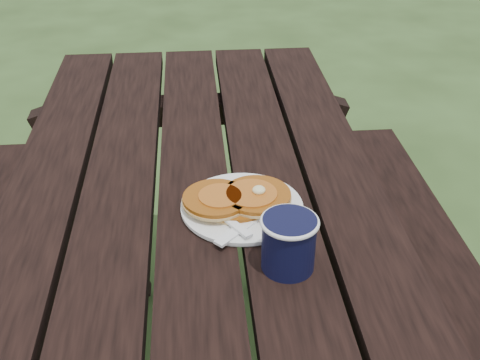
{
  "coord_description": "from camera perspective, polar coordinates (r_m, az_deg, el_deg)",
  "views": [
    {
      "loc": [
        0.01,
        -0.88,
        1.4
      ],
      "look_at": [
        0.09,
        0.07,
        0.8
      ],
      "focal_mm": 45.0,
      "sensor_mm": 36.0,
      "label": 1
    }
  ],
  "objects": [
    {
      "name": "pancake_stack",
      "position": [
        1.12,
        -0.22,
        -1.79
      ],
      "size": [
        0.2,
        0.13,
        0.04
      ],
      "rotation": [
        0.0,
        0.0,
        0.33
      ],
      "color": "#9E5211",
      "rests_on": "plate"
    },
    {
      "name": "knife",
      "position": [
        1.08,
        1.07,
        -3.89
      ],
      "size": [
        0.14,
        0.14,
        0.0
      ],
      "primitive_type": "cube",
      "rotation": [
        0.0,
        0.0,
        -0.79
      ],
      "color": "white",
      "rests_on": "plate"
    },
    {
      "name": "coffee_cup",
      "position": [
        0.97,
        4.65,
        -5.72
      ],
      "size": [
        0.1,
        0.1,
        0.1
      ],
      "rotation": [
        0.0,
        0.0,
        0.08
      ],
      "color": "black",
      "rests_on": "picnic_table"
    },
    {
      "name": "plate",
      "position": [
        1.13,
        0.19,
        -2.64
      ],
      "size": [
        0.29,
        0.29,
        0.01
      ],
      "primitive_type": "cylinder",
      "rotation": [
        0.0,
        0.0,
        -0.4
      ],
      "color": "white",
      "rests_on": "picnic_table"
    },
    {
      "name": "fork",
      "position": [
        1.07,
        -0.91,
        -3.95
      ],
      "size": [
        0.11,
        0.15,
        0.01
      ],
      "primitive_type": null,
      "rotation": [
        0.0,
        0.0,
        0.57
      ],
      "color": "white",
      "rests_on": "plate"
    }
  ]
}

